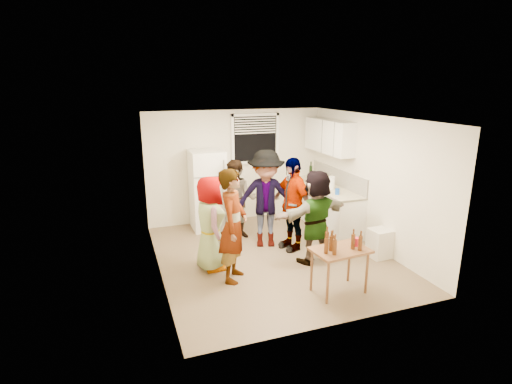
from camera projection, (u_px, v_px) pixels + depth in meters
name	position (u px, v px, depth m)	size (l,w,h in m)	color
room	(273.00, 257.00, 7.27)	(4.00, 4.50, 2.50)	silver
window	(255.00, 139.00, 8.94)	(1.12, 0.10, 1.06)	white
refrigerator	(208.00, 190.00, 8.51)	(0.70, 0.70, 1.70)	white
counter_lower	(325.00, 207.00, 8.76)	(0.60, 2.20, 0.86)	white
countertop	(326.00, 187.00, 8.64)	(0.64, 2.22, 0.04)	beige
backsplash	(338.00, 177.00, 8.68)	(0.03, 2.20, 0.36)	beige
upper_cabinets	(329.00, 136.00, 8.58)	(0.34, 1.60, 0.70)	white
kettle	(326.00, 188.00, 8.52)	(0.21, 0.18, 0.18)	silver
paper_towel	(331.00, 189.00, 8.38)	(0.13, 0.13, 0.28)	white
wine_bottle	(310.00, 178.00, 9.40)	(0.07, 0.07, 0.29)	black
beer_bottle_counter	(327.00, 189.00, 8.39)	(0.06, 0.06, 0.22)	#47230C
blue_cup	(337.00, 194.00, 7.99)	(0.09, 0.09, 0.12)	blue
picture_frame	(327.00, 178.00, 9.02)	(0.02, 0.19, 0.16)	#DFDE58
trash_bin	(380.00, 244.00, 7.21)	(0.36, 0.36, 0.52)	silver
serving_table	(338.00, 291.00, 6.06)	(0.83, 0.55, 0.70)	brown
beer_bottle_table	(360.00, 250.00, 5.83)	(0.06, 0.06, 0.22)	#47230C
red_cup	(355.00, 246.00, 5.99)	(0.10, 0.10, 0.13)	red
guest_grey	(212.00, 268.00, 6.84)	(0.78, 1.61, 0.51)	gray
guest_stripe	(234.00, 278.00, 6.46)	(0.66, 1.82, 0.43)	#141933
guest_back_left	(238.00, 237.00, 8.20)	(0.78, 1.60, 0.61)	brown
guest_back_right	(266.00, 245.00, 7.80)	(1.21, 1.87, 0.70)	#46464B
guest_black	(291.00, 248.00, 7.66)	(1.03, 1.76, 0.43)	black
guest_orange	(314.00, 260.00, 7.12)	(1.53, 1.65, 0.49)	tan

